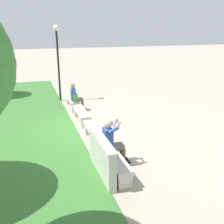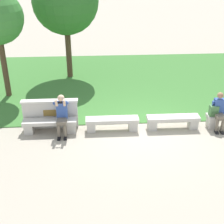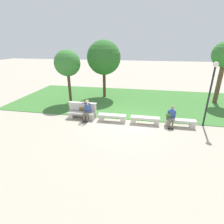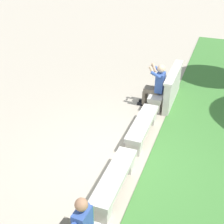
% 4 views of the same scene
% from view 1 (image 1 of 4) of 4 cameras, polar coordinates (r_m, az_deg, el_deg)
% --- Properties ---
extents(ground_plane, '(80.00, 80.00, 0.00)m').
position_cam_1_polar(ground_plane, '(9.74, -5.35, -3.95)').
color(ground_plane, '#A89E8C').
extents(bench_main, '(1.76, 0.40, 0.45)m').
position_cam_1_polar(bench_main, '(6.93, 0.51, -10.74)').
color(bench_main, beige).
rests_on(bench_main, ground).
extents(bench_near, '(1.76, 0.40, 0.45)m').
position_cam_1_polar(bench_near, '(8.71, -3.85, -4.55)').
color(bench_near, beige).
rests_on(bench_near, ground).
extents(bench_mid, '(1.76, 0.40, 0.45)m').
position_cam_1_polar(bench_mid, '(10.58, -6.66, -0.50)').
color(bench_mid, beige).
rests_on(bench_mid, ground).
extents(bench_far, '(1.76, 0.40, 0.45)m').
position_cam_1_polar(bench_far, '(12.51, -8.61, 2.33)').
color(bench_far, beige).
rests_on(bench_far, ground).
extents(backrest_wall_with_plaque, '(1.87, 0.24, 1.01)m').
position_cam_1_polar(backrest_wall_with_plaque, '(6.74, -2.26, -9.51)').
color(backrest_wall_with_plaque, beige).
rests_on(backrest_wall_with_plaque, ground).
extents(person_photographer, '(0.47, 0.72, 1.32)m').
position_cam_1_polar(person_photographer, '(7.12, 0.02, -5.98)').
color(person_photographer, black).
rests_on(person_photographer, ground).
extents(person_distant, '(0.48, 0.69, 1.26)m').
position_cam_1_polar(person_distant, '(11.90, -7.92, 3.44)').
color(person_distant, black).
rests_on(person_distant, ground).
extents(backpack, '(0.28, 0.24, 0.43)m').
position_cam_1_polar(backpack, '(11.76, -7.98, 3.02)').
color(backpack, '#4C7F47').
rests_on(backpack, bench_far).
extents(lamp_post, '(0.28, 0.28, 3.73)m').
position_cam_1_polar(lamp_post, '(13.44, -11.75, 12.61)').
color(lamp_post, black).
rests_on(lamp_post, ground).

